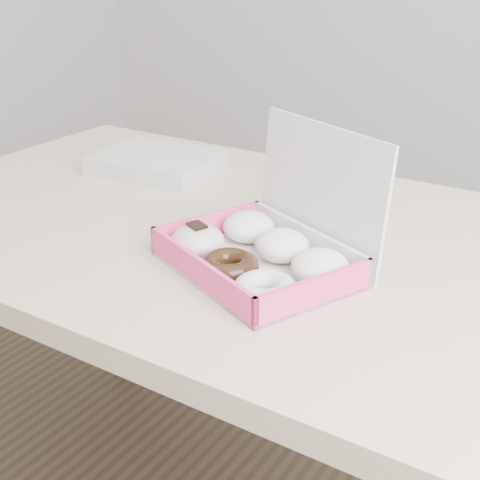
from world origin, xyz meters
The scene contains 3 objects.
table centered at (0.00, 0.00, 0.67)m, with size 1.20×0.80×0.75m.
donut_box centered at (0.20, -0.11, 0.78)m, with size 0.35×0.32×0.20m.
newspapers centered at (-0.23, 0.16, 0.77)m, with size 0.24×0.20×0.04m, color silver.
Camera 1 is at (0.66, -0.89, 1.20)m, focal length 50.00 mm.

